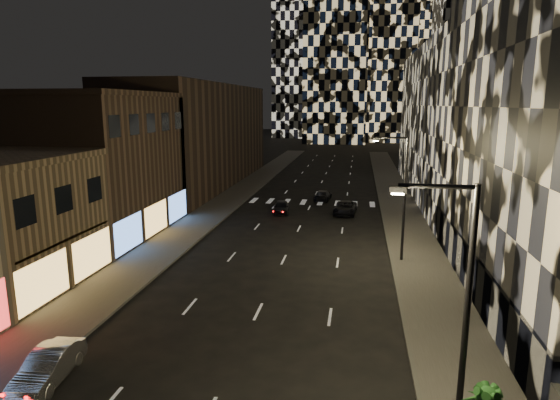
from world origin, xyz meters
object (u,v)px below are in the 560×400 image
(streetlight_far, at_px, (402,190))
(car_dark_oncoming, at_px, (323,195))
(streetlight_near, at_px, (459,309))
(car_dark_midlane, at_px, (281,207))
(car_dark_rightlane, at_px, (345,208))
(car_silver_parked, at_px, (48,366))

(streetlight_far, relative_size, car_dark_oncoming, 2.13)
(streetlight_near, distance_m, car_dark_midlane, 36.00)
(car_dark_oncoming, relative_size, car_dark_rightlane, 0.90)
(streetlight_far, bearing_deg, streetlight_near, -90.00)
(streetlight_near, xyz_separation_m, car_dark_rightlane, (-4.31, 34.61, -4.70))
(car_dark_midlane, bearing_deg, car_dark_oncoming, 55.51)
(car_silver_parked, relative_size, car_dark_rightlane, 0.86)
(car_silver_parked, distance_m, car_dark_oncoming, 40.18)
(streetlight_near, bearing_deg, streetlight_far, 90.00)
(streetlight_near, xyz_separation_m, car_silver_parked, (-15.55, 2.02, -4.69))
(car_dark_midlane, xyz_separation_m, car_dark_oncoming, (3.84, 7.37, -0.05))
(car_dark_oncoming, bearing_deg, car_dark_midlane, 67.17)
(streetlight_far, relative_size, car_dark_midlane, 2.32)
(streetlight_near, xyz_separation_m, streetlight_far, (0.00, 20.00, 0.00))
(car_silver_parked, relative_size, car_dark_oncoming, 0.96)
(streetlight_far, height_order, car_dark_midlane, streetlight_far)
(streetlight_near, bearing_deg, car_silver_parked, 172.59)
(car_dark_oncoming, height_order, car_dark_rightlane, car_dark_rightlane)
(streetlight_far, height_order, car_dark_oncoming, streetlight_far)
(car_dark_rightlane, bearing_deg, streetlight_far, -69.53)
(streetlight_near, height_order, car_dark_midlane, streetlight_near)
(car_dark_oncoming, bearing_deg, streetlight_far, 113.33)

